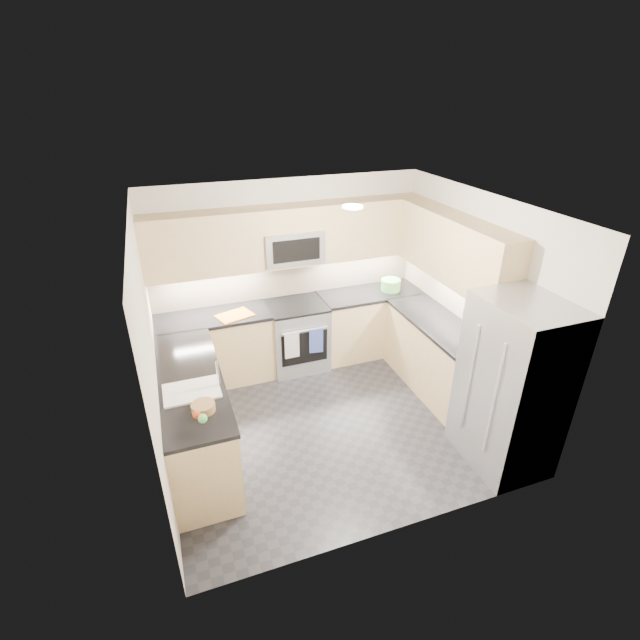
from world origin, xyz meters
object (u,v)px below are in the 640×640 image
at_px(fruit_basket, 203,407).
at_px(refrigerator, 512,386).
at_px(microwave, 292,246).
at_px(utensil_bowl, 391,285).
at_px(cutting_board, 235,315).
at_px(gas_range, 297,336).

bearing_deg(fruit_basket, refrigerator, -11.32).
relative_size(microwave, fruit_basket, 3.62).
height_order(utensil_bowl, cutting_board, utensil_bowl).
height_order(microwave, refrigerator, microwave).
bearing_deg(gas_range, fruit_basket, -127.72).
relative_size(refrigerator, utensil_bowl, 6.60).
height_order(gas_range, utensil_bowl, utensil_bowl).
height_order(microwave, fruit_basket, microwave).
xyz_separation_m(gas_range, utensil_bowl, (1.38, -0.01, 0.56)).
xyz_separation_m(utensil_bowl, cutting_board, (-2.20, -0.07, -0.07)).
bearing_deg(utensil_bowl, gas_range, 179.76).
distance_m(microwave, fruit_basket, 2.54).
bearing_deg(gas_range, utensil_bowl, -0.24).
bearing_deg(fruit_basket, cutting_board, 71.19).
bearing_deg(fruit_basket, gas_range, 52.28).
bearing_deg(refrigerator, microwave, 119.62).
distance_m(refrigerator, fruit_basket, 2.94).
bearing_deg(utensil_bowl, fruit_basket, -146.73).
bearing_deg(refrigerator, utensil_bowl, 91.68).
bearing_deg(microwave, fruit_basket, -125.92).
xyz_separation_m(microwave, cutting_board, (-0.83, -0.20, -0.75)).
bearing_deg(refrigerator, gas_range, 120.88).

